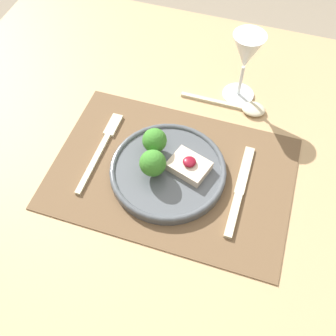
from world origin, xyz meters
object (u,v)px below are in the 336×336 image
object	(u,v)px
knife	(238,196)
wine_glass_near	(246,56)
dinner_plate	(167,168)
spoon	(245,107)
fork	(102,146)

from	to	relation	value
knife	wine_glass_near	world-z (taller)	wine_glass_near
dinner_plate	knife	size ratio (longest dim) A/B	1.09
knife	spoon	distance (m)	0.24
dinner_plate	spoon	distance (m)	0.26
fork	wine_glass_near	size ratio (longest dim) A/B	1.27
wine_glass_near	fork	bearing A→B (deg)	-135.34
knife	wine_glass_near	xyz separation A→B (m)	(-0.06, 0.28, 0.11)
knife	spoon	size ratio (longest dim) A/B	1.09
spoon	knife	bearing A→B (deg)	-84.08
fork	knife	distance (m)	0.31
spoon	wine_glass_near	size ratio (longest dim) A/B	1.17
fork	wine_glass_near	xyz separation A→B (m)	(0.25, 0.25, 0.11)
wine_glass_near	knife	bearing A→B (deg)	-77.91
knife	fork	bearing A→B (deg)	176.61
fork	wine_glass_near	distance (m)	0.37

